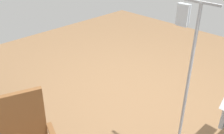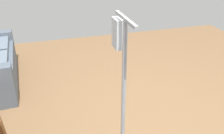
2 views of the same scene
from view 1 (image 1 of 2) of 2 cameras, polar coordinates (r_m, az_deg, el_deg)
name	(u,v)px [view 1 (image 1 of 2)]	position (r m, az deg, el deg)	size (l,w,h in m)	color
ground_plane	(132,97)	(3.64, 4.56, -6.82)	(6.49, 6.49, 0.00)	olive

